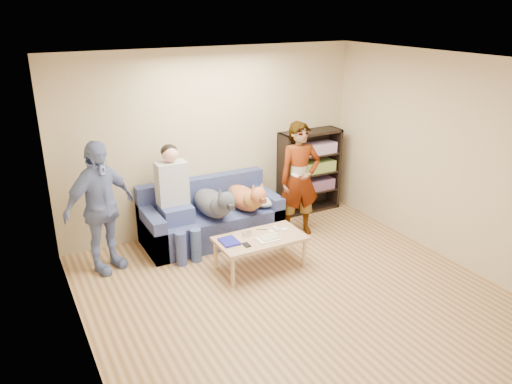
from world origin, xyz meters
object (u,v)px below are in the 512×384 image
person_standing_right (300,180)px  coffee_table (260,241)px  sofa (210,219)px  person_standing_left (100,208)px  bookshelf (309,169)px  notebook_blue (229,242)px  dog_tan (246,198)px  camera_silver (247,234)px  person_seated (175,196)px  dog_gray (214,203)px

person_standing_right → coffee_table: bearing=-135.8°
sofa → coffee_table: 1.11m
person_standing_left → bookshelf: bearing=-17.0°
person_standing_right → coffee_table: 1.25m
sofa → coffee_table: size_ratio=1.73×
notebook_blue → coffee_table: bearing=-7.1°
notebook_blue → dog_tan: dog_tan is taller
coffee_table → bookshelf: bookshelf is taller
camera_silver → person_seated: bearing=126.9°
dog_gray → bookshelf: (1.84, 0.47, 0.06)m
coffee_table → dog_gray: bearing=106.3°
person_standing_right → dog_tan: 0.80m
sofa → dog_tan: 0.60m
sofa → coffee_table: sofa is taller
person_seated → coffee_table: size_ratio=1.34×
sofa → person_standing_left: bearing=-172.5°
camera_silver → dog_tan: size_ratio=0.10×
person_seated → dog_tan: person_seated is taller
person_standing_left → coffee_table: bearing=-51.7°
dog_gray → dog_tan: bearing=1.0°
camera_silver → coffee_table: size_ratio=0.10×
person_standing_left → dog_gray: size_ratio=1.34×
notebook_blue → person_seated: 1.03m
person_standing_left → sofa: size_ratio=0.87×
person_standing_left → sofa: 1.62m
notebook_blue → person_standing_left: bearing=147.7°
person_seated → bookshelf: person_seated is taller
coffee_table → sofa: bearing=100.9°
dog_gray → dog_tan: 0.48m
dog_gray → camera_silver: bearing=-80.1°
dog_gray → coffee_table: bearing=-73.7°
person_standing_right → person_standing_left: person_standing_left is taller
camera_silver → coffee_table: (0.12, -0.12, -0.07)m
notebook_blue → coffee_table: 0.41m
person_standing_right → bookshelf: size_ratio=1.26×
person_standing_left → notebook_blue: 1.61m
person_standing_right → person_seated: person_standing_right is taller
person_standing_right → camera_silver: (-1.10, -0.52, -0.38)m
dog_gray → coffee_table: dog_gray is taller
bookshelf → camera_silver: bearing=-145.0°
camera_silver → sofa: (-0.09, 0.96, -0.16)m
person_standing_left → person_seated: (0.97, 0.07, -0.06)m
notebook_blue → dog_tan: size_ratio=0.23×
dog_tan → bookshelf: bookshelf is taller
notebook_blue → person_standing_right: bearing=23.2°
person_seated → bookshelf: (2.34, 0.36, -0.09)m
dog_tan → dog_gray: bearing=-179.0°
notebook_blue → coffee_table: (0.40, -0.05, -0.06)m
notebook_blue → dog_gray: (0.15, 0.79, 0.19)m
coffee_table → person_seated: bearing=128.0°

